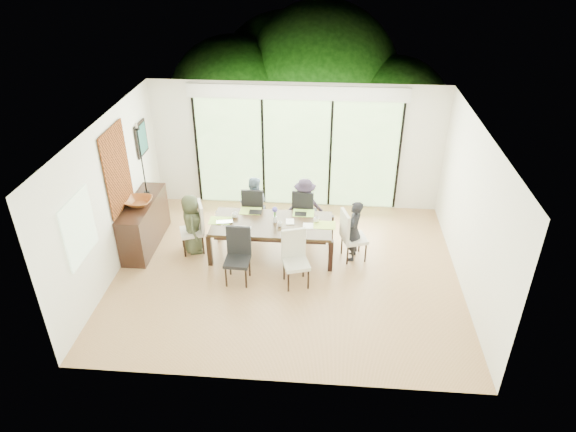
# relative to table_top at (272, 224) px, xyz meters

# --- Properties ---
(floor) EXTENTS (6.00, 5.00, 0.01)m
(floor) POSITION_rel_table_top_xyz_m (0.31, -0.53, -0.65)
(floor) COLOR #906039
(floor) RESTS_ON ground
(ceiling) EXTENTS (6.00, 5.00, 0.01)m
(ceiling) POSITION_rel_table_top_xyz_m (0.31, -0.53, 2.06)
(ceiling) COLOR white
(ceiling) RESTS_ON wall_back
(wall_back) EXTENTS (6.00, 0.02, 2.70)m
(wall_back) POSITION_rel_table_top_xyz_m (0.31, 1.98, 0.70)
(wall_back) COLOR white
(wall_back) RESTS_ON floor
(wall_front) EXTENTS (6.00, 0.02, 2.70)m
(wall_front) POSITION_rel_table_top_xyz_m (0.31, -3.04, 0.70)
(wall_front) COLOR silver
(wall_front) RESTS_ON floor
(wall_left) EXTENTS (0.02, 5.00, 2.70)m
(wall_left) POSITION_rel_table_top_xyz_m (-2.70, -0.53, 0.70)
(wall_left) COLOR silver
(wall_left) RESTS_ON floor
(wall_right) EXTENTS (0.02, 5.00, 2.70)m
(wall_right) POSITION_rel_table_top_xyz_m (3.32, -0.53, 0.70)
(wall_right) COLOR silver
(wall_right) RESTS_ON floor
(glass_doors) EXTENTS (4.20, 0.02, 2.30)m
(glass_doors) POSITION_rel_table_top_xyz_m (0.31, 1.94, 0.55)
(glass_doors) COLOR #598C3F
(glass_doors) RESTS_ON wall_back
(blinds_header) EXTENTS (4.40, 0.06, 0.28)m
(blinds_header) POSITION_rel_table_top_xyz_m (0.31, 1.93, 1.85)
(blinds_header) COLOR white
(blinds_header) RESTS_ON wall_back
(mullion_a) EXTENTS (0.05, 0.04, 2.30)m
(mullion_a) POSITION_rel_table_top_xyz_m (-1.79, 1.93, 0.55)
(mullion_a) COLOR black
(mullion_a) RESTS_ON wall_back
(mullion_b) EXTENTS (0.05, 0.04, 2.30)m
(mullion_b) POSITION_rel_table_top_xyz_m (-0.39, 1.93, 0.55)
(mullion_b) COLOR black
(mullion_b) RESTS_ON wall_back
(mullion_c) EXTENTS (0.05, 0.04, 2.30)m
(mullion_c) POSITION_rel_table_top_xyz_m (1.01, 1.93, 0.55)
(mullion_c) COLOR black
(mullion_c) RESTS_ON wall_back
(mullion_d) EXTENTS (0.05, 0.04, 2.30)m
(mullion_d) POSITION_rel_table_top_xyz_m (2.41, 1.93, 0.55)
(mullion_d) COLOR black
(mullion_d) RESTS_ON wall_back
(side_window) EXTENTS (0.02, 0.90, 1.00)m
(side_window) POSITION_rel_table_top_xyz_m (-2.66, -1.73, 0.85)
(side_window) COLOR #8CAD7F
(side_window) RESTS_ON wall_left
(deck) EXTENTS (6.00, 1.80, 0.10)m
(deck) POSITION_rel_table_top_xyz_m (0.31, 2.87, -0.70)
(deck) COLOR brown
(deck) RESTS_ON ground
(rail_top) EXTENTS (6.00, 0.08, 0.06)m
(rail_top) POSITION_rel_table_top_xyz_m (0.31, 3.67, -0.10)
(rail_top) COLOR brown
(rail_top) RESTS_ON deck
(foliage_left) EXTENTS (3.20, 3.20, 3.20)m
(foliage_left) POSITION_rel_table_top_xyz_m (-1.49, 4.67, 0.79)
(foliage_left) COLOR #14380F
(foliage_left) RESTS_ON ground
(foliage_mid) EXTENTS (4.00, 4.00, 4.00)m
(foliage_mid) POSITION_rel_table_top_xyz_m (0.71, 5.27, 1.15)
(foliage_mid) COLOR #14380F
(foliage_mid) RESTS_ON ground
(foliage_right) EXTENTS (2.80, 2.80, 2.80)m
(foliage_right) POSITION_rel_table_top_xyz_m (2.51, 4.47, 0.61)
(foliage_right) COLOR #14380F
(foliage_right) RESTS_ON ground
(foliage_far) EXTENTS (3.60, 3.60, 3.60)m
(foliage_far) POSITION_rel_table_top_xyz_m (-0.29, 5.97, 0.97)
(foliage_far) COLOR #14380F
(foliage_far) RESTS_ON ground
(table_top) EXTENTS (2.17, 0.99, 0.05)m
(table_top) POSITION_rel_table_top_xyz_m (0.00, 0.00, 0.00)
(table_top) COLOR black
(table_top) RESTS_ON floor
(table_apron) EXTENTS (1.99, 0.81, 0.09)m
(table_apron) POSITION_rel_table_top_xyz_m (0.00, 0.00, -0.08)
(table_apron) COLOR black
(table_apron) RESTS_ON floor
(table_leg_fl) EXTENTS (0.08, 0.08, 0.62)m
(table_leg_fl) POSITION_rel_table_top_xyz_m (-1.08, -0.43, -0.34)
(table_leg_fl) COLOR black
(table_leg_fl) RESTS_ON floor
(table_leg_fr) EXTENTS (0.08, 0.08, 0.62)m
(table_leg_fr) POSITION_rel_table_top_xyz_m (1.08, -0.43, -0.34)
(table_leg_fr) COLOR black
(table_leg_fr) RESTS_ON floor
(table_leg_bl) EXTENTS (0.08, 0.08, 0.62)m
(table_leg_bl) POSITION_rel_table_top_xyz_m (-1.08, 0.43, -0.34)
(table_leg_bl) COLOR black
(table_leg_bl) RESTS_ON floor
(table_leg_br) EXTENTS (0.08, 0.08, 0.62)m
(table_leg_br) POSITION_rel_table_top_xyz_m (1.08, 0.43, -0.34)
(table_leg_br) COLOR black
(table_leg_br) RESTS_ON floor
(chair_left_end) EXTENTS (0.53, 0.53, 0.99)m
(chair_left_end) POSITION_rel_table_top_xyz_m (-1.50, 0.00, -0.15)
(chair_left_end) COLOR white
(chair_left_end) RESTS_ON floor
(chair_right_end) EXTENTS (0.52, 0.52, 0.99)m
(chair_right_end) POSITION_rel_table_top_xyz_m (1.50, 0.00, -0.15)
(chair_right_end) COLOR beige
(chair_right_end) RESTS_ON floor
(chair_far_left) EXTENTS (0.42, 0.42, 0.99)m
(chair_far_left) POSITION_rel_table_top_xyz_m (-0.45, 0.85, -0.15)
(chair_far_left) COLOR black
(chair_far_left) RESTS_ON floor
(chair_far_right) EXTENTS (0.48, 0.48, 0.99)m
(chair_far_right) POSITION_rel_table_top_xyz_m (0.55, 0.85, -0.15)
(chair_far_right) COLOR black
(chair_far_right) RESTS_ON floor
(chair_near_left) EXTENTS (0.43, 0.43, 0.99)m
(chair_near_left) POSITION_rel_table_top_xyz_m (-0.50, -0.87, -0.15)
(chair_near_left) COLOR black
(chair_near_left) RESTS_ON floor
(chair_near_right) EXTENTS (0.52, 0.52, 0.99)m
(chair_near_right) POSITION_rel_table_top_xyz_m (0.50, -0.87, -0.15)
(chair_near_right) COLOR beige
(chair_near_right) RESTS_ON floor
(person_left_end) EXTENTS (0.47, 0.61, 1.16)m
(person_left_end) POSITION_rel_table_top_xyz_m (-1.48, 0.00, -0.07)
(person_left_end) COLOR #3D442D
(person_left_end) RESTS_ON floor
(person_right_end) EXTENTS (0.42, 0.59, 1.16)m
(person_right_end) POSITION_rel_table_top_xyz_m (1.48, 0.00, -0.07)
(person_right_end) COLOR black
(person_right_end) RESTS_ON floor
(person_far_left) EXTENTS (0.55, 0.36, 1.16)m
(person_far_left) POSITION_rel_table_top_xyz_m (-0.45, 0.83, -0.07)
(person_far_left) COLOR slate
(person_far_left) RESTS_ON floor
(person_far_right) EXTENTS (0.59, 0.43, 1.16)m
(person_far_right) POSITION_rel_table_top_xyz_m (0.55, 0.83, -0.07)
(person_far_right) COLOR #281F2F
(person_far_right) RESTS_ON floor
(placemat_left) EXTENTS (0.40, 0.29, 0.01)m
(placemat_left) POSITION_rel_table_top_xyz_m (-0.95, 0.00, 0.03)
(placemat_left) COLOR #94C345
(placemat_left) RESTS_ON table_top
(placemat_right) EXTENTS (0.40, 0.29, 0.01)m
(placemat_right) POSITION_rel_table_top_xyz_m (0.95, 0.00, 0.03)
(placemat_right) COLOR #A4C044
(placemat_right) RESTS_ON table_top
(placemat_far_l) EXTENTS (0.40, 0.29, 0.01)m
(placemat_far_l) POSITION_rel_table_top_xyz_m (-0.45, 0.40, 0.03)
(placemat_far_l) COLOR #99BD43
(placemat_far_l) RESTS_ON table_top
(placemat_far_r) EXTENTS (0.40, 0.29, 0.01)m
(placemat_far_r) POSITION_rel_table_top_xyz_m (0.55, 0.40, 0.03)
(placemat_far_r) COLOR #89C144
(placemat_far_r) RESTS_ON table_top
(placemat_paper) EXTENTS (0.40, 0.29, 0.01)m
(placemat_paper) POSITION_rel_table_top_xyz_m (-0.55, -0.30, 0.03)
(placemat_paper) COLOR white
(placemat_paper) RESTS_ON table_top
(tablet_far_l) EXTENTS (0.23, 0.16, 0.01)m
(tablet_far_l) POSITION_rel_table_top_xyz_m (-0.35, 0.35, 0.04)
(tablet_far_l) COLOR black
(tablet_far_l) RESTS_ON table_top
(tablet_far_r) EXTENTS (0.22, 0.15, 0.01)m
(tablet_far_r) POSITION_rel_table_top_xyz_m (0.50, 0.35, 0.04)
(tablet_far_r) COLOR black
(tablet_far_r) RESTS_ON table_top
(papers) EXTENTS (0.27, 0.20, 0.00)m
(papers) POSITION_rel_table_top_xyz_m (0.70, -0.05, 0.03)
(papers) COLOR white
(papers) RESTS_ON table_top
(platter_base) EXTENTS (0.23, 0.23, 0.02)m
(platter_base) POSITION_rel_table_top_xyz_m (-0.55, -0.30, 0.04)
(platter_base) COLOR white
(platter_base) RESTS_ON table_top
(platter_snacks) EXTENTS (0.18, 0.18, 0.01)m
(platter_snacks) POSITION_rel_table_top_xyz_m (-0.55, -0.30, 0.06)
(platter_snacks) COLOR #D85D19
(platter_snacks) RESTS_ON table_top
(vase) EXTENTS (0.07, 0.07, 0.11)m
(vase) POSITION_rel_table_top_xyz_m (0.05, 0.05, 0.08)
(vase) COLOR silver
(vase) RESTS_ON table_top
(hyacinth_stems) EXTENTS (0.04, 0.04, 0.14)m
(hyacinth_stems) POSITION_rel_table_top_xyz_m (0.05, 0.05, 0.19)
(hyacinth_stems) COLOR #337226
(hyacinth_stems) RESTS_ON table_top
(hyacinth_blooms) EXTENTS (0.10, 0.10, 0.10)m
(hyacinth_blooms) POSITION_rel_table_top_xyz_m (0.05, 0.05, 0.28)
(hyacinth_blooms) COLOR #5047B3
(hyacinth_blooms) RESTS_ON table_top
(laptop) EXTENTS (0.33, 0.24, 0.02)m
(laptop) POSITION_rel_table_top_xyz_m (-0.85, -0.10, 0.04)
(laptop) COLOR silver
(laptop) RESTS_ON table_top
(cup_a) EXTENTS (0.14, 0.14, 0.09)m
(cup_a) POSITION_rel_table_top_xyz_m (-0.70, 0.15, 0.07)
(cup_a) COLOR white
(cup_a) RESTS_ON table_top
(cup_b) EXTENTS (0.11, 0.11, 0.08)m
(cup_b) POSITION_rel_table_top_xyz_m (0.15, -0.10, 0.07)
(cup_b) COLOR white
(cup_b) RESTS_ON table_top
(cup_c) EXTENTS (0.14, 0.14, 0.09)m
(cup_c) POSITION_rel_table_top_xyz_m (0.80, 0.10, 0.07)
(cup_c) COLOR white
(cup_c) RESTS_ON table_top
(book) EXTENTS (0.17, 0.21, 0.02)m
(book) POSITION_rel_table_top_xyz_m (0.25, 0.05, 0.04)
(book) COLOR white
(book) RESTS_ON table_top
(sideboard) EXTENTS (0.46, 1.63, 0.92)m
(sideboard) POSITION_rel_table_top_xyz_m (-2.45, 0.15, -0.19)
(sideboard) COLOR black
(sideboard) RESTS_ON floor
(bowl) EXTENTS (0.48, 0.48, 0.12)m
(bowl) POSITION_rel_table_top_xyz_m (-2.45, 0.05, 0.32)
(bowl) COLOR brown
(bowl) RESTS_ON sideboard
(candlestick_base) EXTENTS (0.10, 0.10, 0.04)m
(candlestick_base) POSITION_rel_table_top_xyz_m (-2.45, 0.50, 0.29)
(candlestick_base) COLOR black
(candlestick_base) RESTS_ON sideboard
(candlestick_shaft) EXTENTS (0.02, 0.02, 1.27)m
(candlestick_shaft) POSITION_rel_table_top_xyz_m (-2.45, 0.50, 0.93)
(candlestick_shaft) COLOR black
(candlestick_shaft) RESTS_ON sideboard
(candlestick_pan) EXTENTS (0.10, 0.10, 0.03)m
(candlestick_pan) POSITION_rel_table_top_xyz_m (-2.45, 0.50, 1.56)
(candlestick_pan) COLOR black
(candlestick_pan) RESTS_ON sideboard
(candle) EXTENTS (0.04, 0.04, 0.10)m
(candle) POSITION_rel_table_top_xyz_m (-2.45, 0.50, 1.62)
(candle) COLOR silver
(candle) RESTS_ON sideboard
(tapestry) EXTENTS (0.02, 1.00, 1.50)m
(tapestry) POSITION_rel_table_top_xyz_m (-2.66, -0.13, 1.05)
(tapestry) COLOR #893A14
(tapestry) RESTS_ON wall_left
(art_frame) EXTENTS (0.03, 0.55, 0.65)m
(art_frame) POSITION_rel_table_top_xyz_m (-2.66, 1.17, 1.10)
(art_frame) COLOR black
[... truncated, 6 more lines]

